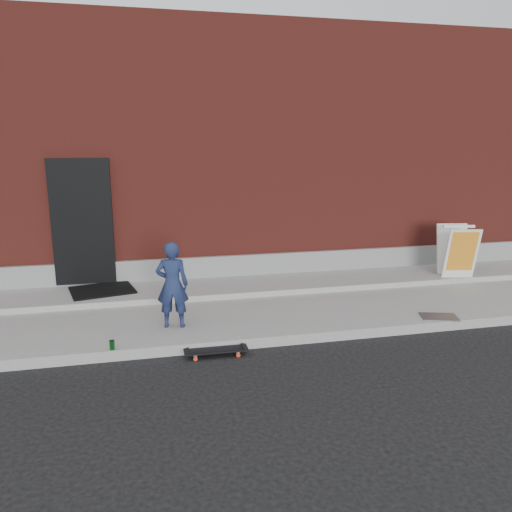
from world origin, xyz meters
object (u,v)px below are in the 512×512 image
object	(u,v)px
pizza_sign	(457,251)
child	(172,285)
skateboard	(216,351)
soda_can	(112,345)

from	to	relation	value
pizza_sign	child	bearing A→B (deg)	-167.11
child	pizza_sign	world-z (taller)	child
skateboard	pizza_sign	world-z (taller)	pizza_sign
skateboard	soda_can	xyz separation A→B (m)	(-1.34, 0.17, 0.14)
child	soda_can	distance (m)	1.22
pizza_sign	soda_can	distance (m)	6.65
skateboard	soda_can	distance (m)	1.36
pizza_sign	soda_can	xyz separation A→B (m)	(-6.34, -1.93, -0.54)
child	soda_can	bearing A→B (deg)	46.61
child	pizza_sign	size ratio (longest dim) A/B	1.27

